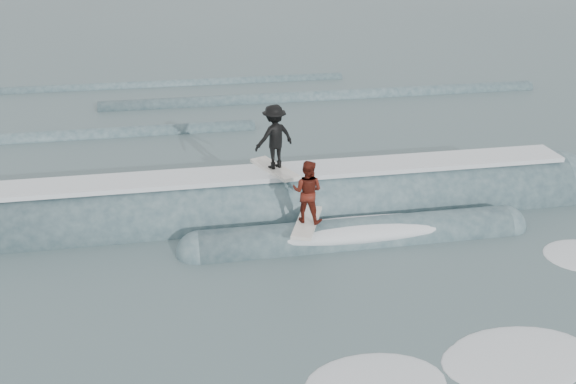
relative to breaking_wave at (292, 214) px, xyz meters
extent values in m
plane|color=#384D52|center=(-0.25, -5.20, -0.03)|extent=(160.00, 160.00, 0.00)
cylinder|color=#334B56|center=(-0.25, 0.30, -0.03)|extent=(18.47, 2.53, 2.53)
sphere|color=#334B56|center=(8.99, 0.30, -0.03)|extent=(2.53, 2.53, 2.53)
cylinder|color=#334B56|center=(1.55, -1.90, -0.03)|extent=(9.00, 1.26, 1.26)
sphere|color=#334B56|center=(-2.95, -1.90, -0.03)|extent=(1.26, 1.26, 1.26)
sphere|color=#334B56|center=(6.05, -1.90, -0.03)|extent=(1.26, 1.26, 1.26)
cube|color=white|center=(-0.25, 0.30, 1.30)|extent=(18.00, 1.30, 0.14)
ellipsoid|color=white|center=(1.55, -1.90, 0.27)|extent=(7.60, 1.30, 0.60)
cube|color=silver|center=(-0.47, 0.30, 1.42)|extent=(1.28, 2.06, 0.10)
imported|color=black|center=(-0.47, 0.30, 2.44)|extent=(1.43, 1.14, 1.94)
cube|color=silver|center=(0.07, -1.90, 0.65)|extent=(1.25, 2.06, 0.10)
imported|color=#561910|center=(0.07, -1.90, 1.58)|extent=(1.07, 1.00, 1.77)
ellipsoid|color=white|center=(0.20, -7.84, -0.03)|extent=(2.42, 1.65, 0.10)
ellipsoid|color=white|center=(3.51, -7.52, -0.03)|extent=(3.14, 2.14, 0.10)
ellipsoid|color=white|center=(3.22, -7.71, -0.03)|extent=(2.76, 1.88, 0.10)
cylinder|color=#334B56|center=(4.18, 12.80, -0.03)|extent=(22.00, 0.80, 0.80)
cylinder|color=#334B56|center=(-4.99, 16.80, -0.03)|extent=(22.00, 0.60, 0.60)
camera|label=1|loc=(-3.35, -17.44, 8.57)|focal=40.00mm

